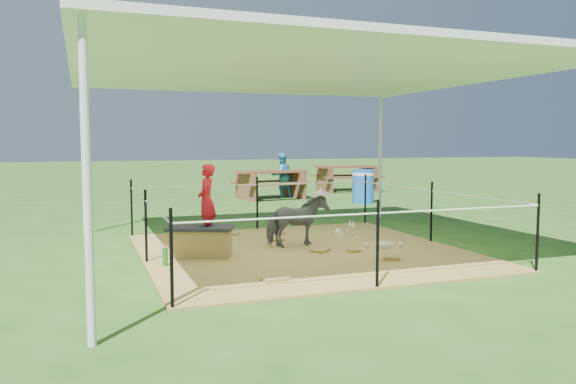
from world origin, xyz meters
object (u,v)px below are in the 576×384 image
object	(u,v)px
distant_person	(282,175)
pony	(297,221)
woman	(207,193)
foal	(384,243)
picnic_table_near	(270,185)
trash_barrel	(363,186)
straw_bale	(200,243)
picnic_table_far	(347,178)
green_bottle	(165,257)

from	to	relation	value
distant_person	pony	bearing A→B (deg)	65.57
woman	foal	distance (m)	2.55
foal	picnic_table_near	world-z (taller)	picnic_table_near
pony	foal	xyz separation A→B (m)	(0.73, -1.38, -0.16)
trash_barrel	woman	bearing A→B (deg)	-133.86
trash_barrel	straw_bale	bearing A→B (deg)	-134.38
picnic_table_far	green_bottle	bearing A→B (deg)	-124.05
woman	trash_barrel	size ratio (longest dim) A/B	1.13
picnic_table_near	woman	bearing A→B (deg)	-121.99
woman	pony	bearing A→B (deg)	120.35
green_bottle	picnic_table_far	bearing A→B (deg)	52.75
picnic_table_near	picnic_table_far	world-z (taller)	picnic_table_far
straw_bale	picnic_table_far	size ratio (longest dim) A/B	0.41
green_bottle	straw_bale	bearing A→B (deg)	39.29
woman	foal	size ratio (longest dim) A/B	1.19
woman	green_bottle	xyz separation A→B (m)	(-0.65, -0.45, -0.77)
pony	trash_barrel	size ratio (longest dim) A/B	1.03
picnic_table_far	pony	bearing A→B (deg)	-117.21
trash_barrel	picnic_table_far	bearing A→B (deg)	70.28
woman	straw_bale	bearing A→B (deg)	-68.73
foal	pony	bearing A→B (deg)	132.70
straw_bale	green_bottle	world-z (taller)	straw_bale
foal	picnic_table_far	size ratio (longest dim) A/B	0.41
green_bottle	foal	distance (m)	2.92
straw_bale	picnic_table_far	world-z (taller)	picnic_table_far
foal	distant_person	bearing A→B (deg)	93.82
straw_bale	foal	distance (m)	2.55
woman	distant_person	size ratio (longest dim) A/B	0.77
trash_barrel	green_bottle	bearing A→B (deg)	-134.90
picnic_table_far	distant_person	size ratio (longest dim) A/B	1.56
woman	foal	bearing A→B (deg)	83.41
trash_barrel	picnic_table_near	size ratio (longest dim) A/B	0.46
straw_bale	picnic_table_near	xyz separation A→B (m)	(3.60, 7.65, 0.20)
straw_bale	woman	bearing A→B (deg)	-0.00
green_bottle	trash_barrel	distance (m)	8.69
green_bottle	picnic_table_near	bearing A→B (deg)	62.87
picnic_table_near	picnic_table_far	bearing A→B (deg)	19.52
green_bottle	foal	world-z (taller)	foal
green_bottle	foal	xyz separation A→B (m)	(2.83, -0.70, 0.12)
foal	trash_barrel	world-z (taller)	trash_barrel
straw_bale	woman	distance (m)	0.71
woman	trash_barrel	world-z (taller)	woman
picnic_table_far	trash_barrel	bearing A→B (deg)	-106.52
straw_bale	green_bottle	bearing A→B (deg)	-140.71
trash_barrel	foal	bearing A→B (deg)	-115.73
picnic_table_near	trash_barrel	bearing A→B (deg)	-51.89
picnic_table_near	picnic_table_far	xyz separation A→B (m)	(3.28, 1.66, 0.02)
green_bottle	picnic_table_far	xyz separation A→B (m)	(7.43, 9.76, 0.28)
green_bottle	pony	bearing A→B (deg)	18.01
woman	distant_person	xyz separation A→B (m)	(3.92, 7.86, -0.26)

